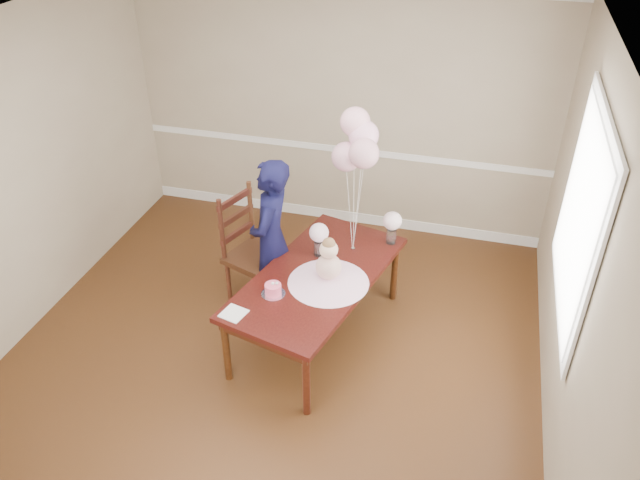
# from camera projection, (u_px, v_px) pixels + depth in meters

# --- Properties ---
(floor) EXTENTS (4.50, 5.00, 0.00)m
(floor) POSITION_uv_depth(u_px,v_px,m) (267.00, 366.00, 5.31)
(floor) COLOR #361D0D
(floor) RESTS_ON ground
(ceiling) EXTENTS (4.50, 5.00, 0.02)m
(ceiling) POSITION_uv_depth(u_px,v_px,m) (247.00, 49.00, 3.82)
(ceiling) COLOR white
(ceiling) RESTS_ON wall_back
(wall_back) EXTENTS (4.50, 0.02, 2.70)m
(wall_back) POSITION_uv_depth(u_px,v_px,m) (340.00, 110.00, 6.58)
(wall_back) COLOR gray
(wall_back) RESTS_ON floor
(wall_right) EXTENTS (0.02, 5.00, 2.70)m
(wall_right) POSITION_uv_depth(u_px,v_px,m) (583.00, 283.00, 4.07)
(wall_right) COLOR gray
(wall_right) RESTS_ON floor
(chair_rail_trim) EXTENTS (4.50, 0.02, 0.07)m
(chair_rail_trim) POSITION_uv_depth(u_px,v_px,m) (339.00, 149.00, 6.82)
(chair_rail_trim) COLOR white
(chair_rail_trim) RESTS_ON wall_back
(baseboard_trim) EXTENTS (4.50, 0.02, 0.12)m
(baseboard_trim) POSITION_uv_depth(u_px,v_px,m) (338.00, 215.00, 7.28)
(baseboard_trim) COLOR white
(baseboard_trim) RESTS_ON floor
(window_frame) EXTENTS (0.02, 1.66, 1.56)m
(window_frame) POSITION_uv_depth(u_px,v_px,m) (581.00, 218.00, 4.37)
(window_frame) COLOR white
(window_frame) RESTS_ON wall_right
(window_blinds) EXTENTS (0.01, 1.50, 1.40)m
(window_blinds) POSITION_uv_depth(u_px,v_px,m) (578.00, 217.00, 4.37)
(window_blinds) COLOR white
(window_blinds) RESTS_ON wall_right
(dining_table_top) EXTENTS (1.31, 1.96, 0.04)m
(dining_table_top) POSITION_uv_depth(u_px,v_px,m) (317.00, 277.00, 5.29)
(dining_table_top) COLOR black
(dining_table_top) RESTS_ON table_leg_fl
(table_apron) EXTENTS (1.20, 1.85, 0.09)m
(table_apron) POSITION_uv_depth(u_px,v_px,m) (317.00, 283.00, 5.33)
(table_apron) COLOR black
(table_apron) RESTS_ON table_leg_fl
(table_leg_fl) EXTENTS (0.08, 0.08, 0.63)m
(table_leg_fl) POSITION_uv_depth(u_px,v_px,m) (226.00, 350.00, 5.03)
(table_leg_fl) COLOR black
(table_leg_fl) RESTS_ON floor
(table_leg_fr) EXTENTS (0.08, 0.08, 0.63)m
(table_leg_fr) POSITION_uv_depth(u_px,v_px,m) (306.00, 384.00, 4.72)
(table_leg_fr) COLOR black
(table_leg_fr) RESTS_ON floor
(table_leg_bl) EXTENTS (0.08, 0.08, 0.63)m
(table_leg_bl) POSITION_uv_depth(u_px,v_px,m) (325.00, 250.00, 6.23)
(table_leg_bl) COLOR black
(table_leg_bl) RESTS_ON floor
(table_leg_br) EXTENTS (0.08, 0.08, 0.63)m
(table_leg_br) POSITION_uv_depth(u_px,v_px,m) (395.00, 272.00, 5.92)
(table_leg_br) COLOR black
(table_leg_br) RESTS_ON floor
(baby_skirt) EXTENTS (0.83, 0.83, 0.09)m
(baby_skirt) POSITION_uv_depth(u_px,v_px,m) (328.00, 278.00, 5.16)
(baby_skirt) COLOR #FFBBE0
(baby_skirt) RESTS_ON dining_table_top
(baby_torso) EXTENTS (0.22, 0.22, 0.22)m
(baby_torso) POSITION_uv_depth(u_px,v_px,m) (329.00, 267.00, 5.10)
(baby_torso) COLOR pink
(baby_torso) RESTS_ON baby_skirt
(baby_head) EXTENTS (0.15, 0.15, 0.15)m
(baby_head) POSITION_uv_depth(u_px,v_px,m) (329.00, 250.00, 5.01)
(baby_head) COLOR beige
(baby_head) RESTS_ON baby_torso
(baby_hair) EXTENTS (0.11, 0.11, 0.11)m
(baby_hair) POSITION_uv_depth(u_px,v_px,m) (329.00, 244.00, 4.98)
(baby_hair) COLOR brown
(baby_hair) RESTS_ON baby_head
(cake_platter) EXTENTS (0.24, 0.24, 0.01)m
(cake_platter) POSITION_uv_depth(u_px,v_px,m) (273.00, 294.00, 5.06)
(cake_platter) COLOR silver
(cake_platter) RESTS_ON dining_table_top
(birthday_cake) EXTENTS (0.16, 0.16, 0.09)m
(birthday_cake) POSITION_uv_depth(u_px,v_px,m) (273.00, 289.00, 5.03)
(birthday_cake) COLOR #FF5077
(birthday_cake) RESTS_ON cake_platter
(cake_flower_a) EXTENTS (0.03, 0.03, 0.03)m
(cake_flower_a) POSITION_uv_depth(u_px,v_px,m) (273.00, 283.00, 5.00)
(cake_flower_a) COLOR white
(cake_flower_a) RESTS_ON birthday_cake
(cake_flower_b) EXTENTS (0.03, 0.03, 0.03)m
(cake_flower_b) POSITION_uv_depth(u_px,v_px,m) (277.00, 283.00, 5.00)
(cake_flower_b) COLOR silver
(cake_flower_b) RESTS_ON birthday_cake
(rose_vase_near) EXTENTS (0.11, 0.11, 0.14)m
(rose_vase_near) POSITION_uv_depth(u_px,v_px,m) (319.00, 248.00, 5.49)
(rose_vase_near) COLOR silver
(rose_vase_near) RESTS_ON dining_table_top
(roses_near) EXTENTS (0.17, 0.17, 0.17)m
(roses_near) POSITION_uv_depth(u_px,v_px,m) (319.00, 233.00, 5.40)
(roses_near) COLOR #F8D0DE
(roses_near) RESTS_ON rose_vase_near
(rose_vase_far) EXTENTS (0.11, 0.11, 0.14)m
(rose_vase_far) POSITION_uv_depth(u_px,v_px,m) (391.00, 236.00, 5.65)
(rose_vase_far) COLOR white
(rose_vase_far) RESTS_ON dining_table_top
(roses_far) EXTENTS (0.17, 0.17, 0.17)m
(roses_far) POSITION_uv_depth(u_px,v_px,m) (392.00, 221.00, 5.56)
(roses_far) COLOR #FED5DB
(roses_far) RESTS_ON rose_vase_far
(napkin) EXTENTS (0.22, 0.22, 0.01)m
(napkin) POSITION_uv_depth(u_px,v_px,m) (234.00, 313.00, 4.85)
(napkin) COLOR white
(napkin) RESTS_ON dining_table_top
(balloon_weight) EXTENTS (0.04, 0.04, 0.02)m
(balloon_weight) POSITION_uv_depth(u_px,v_px,m) (353.00, 248.00, 5.59)
(balloon_weight) COLOR #BCBBC0
(balloon_weight) RESTS_ON dining_table_top
(balloon_a) EXTENTS (0.25, 0.25, 0.25)m
(balloon_a) POSITION_uv_depth(u_px,v_px,m) (346.00, 157.00, 5.14)
(balloon_a) COLOR #D798AA
(balloon_a) RESTS_ON balloon_ribbon_a
(balloon_b) EXTENTS (0.25, 0.25, 0.25)m
(balloon_b) POSITION_uv_depth(u_px,v_px,m) (364.00, 153.00, 4.99)
(balloon_b) COLOR #DB9BAA
(balloon_b) RESTS_ON balloon_ribbon_b
(balloon_c) EXTENTS (0.25, 0.25, 0.25)m
(balloon_c) POSITION_uv_depth(u_px,v_px,m) (364.00, 135.00, 5.06)
(balloon_c) COLOR #FFB4D6
(balloon_c) RESTS_ON balloon_ribbon_c
(balloon_d) EXTENTS (0.25, 0.25, 0.25)m
(balloon_d) POSITION_uv_depth(u_px,v_px,m) (355.00, 122.00, 5.06)
(balloon_d) COLOR #FFB4C6
(balloon_d) RESTS_ON balloon_ribbon_d
(balloon_ribbon_a) EXTENTS (0.08, 0.02, 0.75)m
(balloon_ribbon_a) POSITION_uv_depth(u_px,v_px,m) (350.00, 211.00, 5.40)
(balloon_ribbon_a) COLOR white
(balloon_ribbon_a) RESTS_ON balloon_weight
(balloon_ribbon_b) EXTENTS (0.08, 0.07, 0.84)m
(balloon_ribbon_b) POSITION_uv_depth(u_px,v_px,m) (358.00, 211.00, 5.33)
(balloon_ribbon_b) COLOR silver
(balloon_ribbon_b) RESTS_ON balloon_weight
(balloon_ribbon_c) EXTENTS (0.04, 0.08, 0.93)m
(balloon_ribbon_c) POSITION_uv_depth(u_px,v_px,m) (358.00, 202.00, 5.36)
(balloon_ribbon_c) COLOR white
(balloon_ribbon_c) RESTS_ON balloon_weight
(balloon_ribbon_d) EXTENTS (0.05, 0.11, 1.02)m
(balloon_ribbon_d) POSITION_uv_depth(u_px,v_px,m) (354.00, 195.00, 5.37)
(balloon_ribbon_d) COLOR white
(balloon_ribbon_d) RESTS_ON balloon_weight
(dining_chair_seat) EXTENTS (0.63, 0.63, 0.06)m
(dining_chair_seat) POSITION_uv_depth(u_px,v_px,m) (257.00, 257.00, 5.79)
(dining_chair_seat) COLOR #32190D
(dining_chair_seat) RESTS_ON chair_leg_fl
(chair_leg_fl) EXTENTS (0.06, 0.06, 0.48)m
(chair_leg_fl) POSITION_uv_depth(u_px,v_px,m) (229.00, 283.00, 5.89)
(chair_leg_fl) COLOR #3E1B11
(chair_leg_fl) RESTS_ON floor
(chair_leg_fr) EXTENTS (0.06, 0.06, 0.48)m
(chair_leg_fr) POSITION_uv_depth(u_px,v_px,m) (262.00, 298.00, 5.70)
(chair_leg_fr) COLOR #3B1C10
(chair_leg_fr) RESTS_ON floor
(chair_leg_bl) EXTENTS (0.06, 0.06, 0.48)m
(chair_leg_bl) POSITION_uv_depth(u_px,v_px,m) (256.00, 263.00, 6.17)
(chair_leg_bl) COLOR #37130F
(chair_leg_bl) RESTS_ON floor
(chair_leg_br) EXTENTS (0.06, 0.06, 0.48)m
(chair_leg_br) POSITION_uv_depth(u_px,v_px,m) (288.00, 277.00, 5.98)
(chair_leg_br) COLOR black
(chair_leg_br) RESTS_ON floor
(chair_back_post_l) EXTENTS (0.06, 0.06, 0.62)m
(chair_back_post_l) POSITION_uv_depth(u_px,v_px,m) (222.00, 230.00, 5.58)
(chair_back_post_l) COLOR black
(chair_back_post_l) RESTS_ON dining_chair_seat
(chair_back_post_r) EXTENTS (0.06, 0.06, 0.62)m
(chair_back_post_r) POSITION_uv_depth(u_px,v_px,m) (251.00, 211.00, 5.86)
(chair_back_post_r) COLOR #3D1F10
(chair_back_post_r) RESTS_ON dining_chair_seat
(chair_slat_low) EXTENTS (0.18, 0.43, 0.06)m
(chair_slat_low) POSITION_uv_depth(u_px,v_px,m) (238.00, 233.00, 5.79)
(chair_slat_low) COLOR #3D1710
(chair_slat_low) RESTS_ON dining_chair_seat
(chair_slat_mid) EXTENTS (0.18, 0.43, 0.06)m
(chair_slat_mid) POSITION_uv_depth(u_px,v_px,m) (236.00, 216.00, 5.69)
(chair_slat_mid) COLOR #3A190F
(chair_slat_mid) RESTS_ON dining_chair_seat
(chair_slat_top) EXTENTS (0.18, 0.43, 0.06)m
(chair_slat_top) POSITION_uv_depth(u_px,v_px,m) (235.00, 199.00, 5.60)
(chair_slat_top) COLOR #36130E
(chair_slat_top) RESTS_ON dining_chair_seat
(woman) EXTENTS (0.40, 0.58, 1.55)m
(woman) POSITION_uv_depth(u_px,v_px,m) (271.00, 240.00, 5.54)
(woman) COLOR black
(woman) RESTS_ON floor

